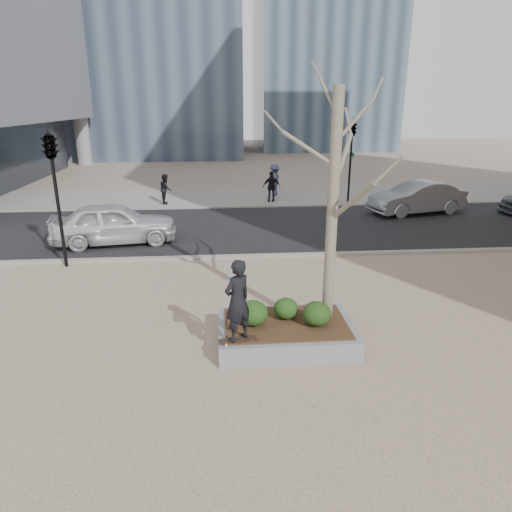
{
  "coord_description": "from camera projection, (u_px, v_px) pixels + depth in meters",
  "views": [
    {
      "loc": [
        -0.42,
        -9.07,
        5.13
      ],
      "look_at": [
        0.5,
        2.0,
        1.4
      ],
      "focal_mm": 32.0,
      "sensor_mm": 36.0,
      "label": 1
    }
  ],
  "objects": [
    {
      "name": "ground",
      "position": [
        241.0,
        344.0,
        10.24
      ],
      "size": [
        120.0,
        120.0,
        0.0
      ],
      "primitive_type": "plane",
      "color": "tan",
      "rests_on": "ground"
    },
    {
      "name": "street",
      "position": [
        229.0,
        228.0,
        19.68
      ],
      "size": [
        60.0,
        8.0,
        0.02
      ],
      "primitive_type": "cube",
      "color": "black",
      "rests_on": "ground"
    },
    {
      "name": "far_sidewalk",
      "position": [
        226.0,
        197.0,
        26.29
      ],
      "size": [
        60.0,
        6.0,
        0.02
      ],
      "primitive_type": "cube",
      "color": "gray",
      "rests_on": "ground"
    },
    {
      "name": "planter",
      "position": [
        285.0,
        333.0,
        10.24
      ],
      "size": [
        3.0,
        2.0,
        0.45
      ],
      "primitive_type": "cube",
      "color": "gray",
      "rests_on": "ground"
    },
    {
      "name": "planter_mulch",
      "position": [
        286.0,
        323.0,
        10.17
      ],
      "size": [
        2.7,
        1.7,
        0.04
      ],
      "primitive_type": "cube",
      "color": "#382314",
      "rests_on": "planter"
    },
    {
      "name": "sycamore_tree",
      "position": [
        335.0,
        171.0,
        9.47
      ],
      "size": [
        2.8,
        2.8,
        6.6
      ],
      "primitive_type": null,
      "color": "gray",
      "rests_on": "planter_mulch"
    },
    {
      "name": "shrub_left",
      "position": [
        253.0,
        313.0,
        9.98
      ],
      "size": [
        0.65,
        0.65,
        0.56
      ],
      "primitive_type": "ellipsoid",
      "color": "#1D3F14",
      "rests_on": "planter_mulch"
    },
    {
      "name": "shrub_middle",
      "position": [
        286.0,
        308.0,
        10.3
      ],
      "size": [
        0.56,
        0.56,
        0.48
      ],
      "primitive_type": "ellipsoid",
      "color": "#193C13",
      "rests_on": "planter_mulch"
    },
    {
      "name": "shrub_right",
      "position": [
        317.0,
        314.0,
        9.97
      ],
      "size": [
        0.63,
        0.63,
        0.54
      ],
      "primitive_type": "ellipsoid",
      "color": "#193711",
      "rests_on": "planter_mulch"
    },
    {
      "name": "skateboard",
      "position": [
        238.0,
        341.0,
        9.39
      ],
      "size": [
        0.8,
        0.33,
        0.08
      ],
      "primitive_type": null,
      "rotation": [
        0.0,
        0.0,
        0.17
      ],
      "color": "black",
      "rests_on": "planter"
    },
    {
      "name": "skateboarder",
      "position": [
        237.0,
        301.0,
        9.1
      ],
      "size": [
        0.75,
        0.71,
        1.73
      ],
      "primitive_type": "imported",
      "rotation": [
        0.0,
        0.0,
        3.81
      ],
      "color": "black",
      "rests_on": "skateboard"
    },
    {
      "name": "police_car",
      "position": [
        114.0,
        223.0,
        17.29
      ],
      "size": [
        4.86,
        2.55,
        1.58
      ],
      "primitive_type": "imported",
      "rotation": [
        0.0,
        0.0,
        1.73
      ],
      "color": "silver",
      "rests_on": "street"
    },
    {
      "name": "car_silver",
      "position": [
        417.0,
        198.0,
        22.05
      ],
      "size": [
        4.9,
        2.62,
        1.53
      ],
      "primitive_type": "imported",
      "rotation": [
        0.0,
        0.0,
        4.94
      ],
      "color": "gray",
      "rests_on": "street"
    },
    {
      "name": "pedestrian_a",
      "position": [
        166.0,
        189.0,
        24.23
      ],
      "size": [
        0.68,
        0.83,
        1.57
      ],
      "primitive_type": "imported",
      "rotation": [
        0.0,
        0.0,
        1.69
      ],
      "color": "black",
      "rests_on": "far_sidewalk"
    },
    {
      "name": "pedestrian_b",
      "position": [
        275.0,
        180.0,
        26.33
      ],
      "size": [
        1.08,
        1.33,
        1.8
      ],
      "primitive_type": "imported",
      "rotation": [
        0.0,
        0.0,
        4.3
      ],
      "color": "#3B456A",
      "rests_on": "far_sidewalk"
    },
    {
      "name": "pedestrian_c",
      "position": [
        272.0,
        187.0,
        24.68
      ],
      "size": [
        0.97,
        0.43,
        1.64
      ],
      "primitive_type": "imported",
      "rotation": [
        0.0,
        0.0,
        3.18
      ],
      "color": "black",
      "rests_on": "far_sidewalk"
    },
    {
      "name": "traffic_light_near",
      "position": [
        57.0,
        199.0,
        14.38
      ],
      "size": [
        0.6,
        2.48,
        4.5
      ],
      "primitive_type": null,
      "color": "black",
      "rests_on": "ground"
    },
    {
      "name": "traffic_light_far",
      "position": [
        350.0,
        161.0,
        23.82
      ],
      "size": [
        0.6,
        2.48,
        4.5
      ],
      "primitive_type": null,
      "color": "black",
      "rests_on": "ground"
    }
  ]
}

